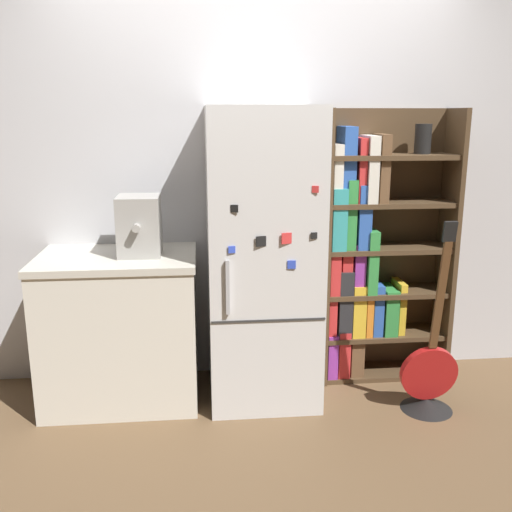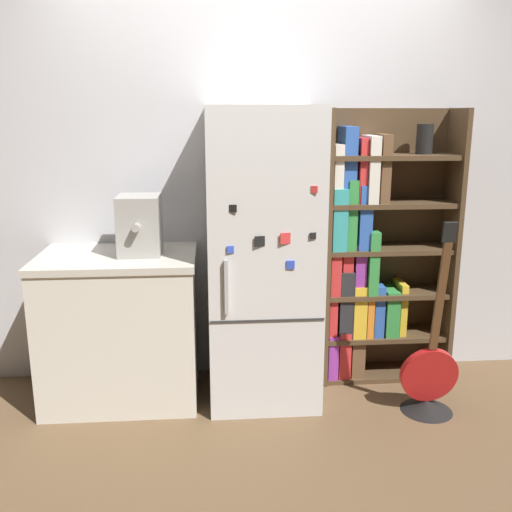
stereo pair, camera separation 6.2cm
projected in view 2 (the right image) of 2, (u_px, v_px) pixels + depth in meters
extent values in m
plane|color=brown|center=(264.00, 400.00, 3.46)|extent=(16.00, 16.00, 0.00)
cube|color=silver|center=(257.00, 178.00, 3.61)|extent=(8.00, 0.05, 2.60)
cube|color=silver|center=(262.00, 257.00, 3.37)|extent=(0.64, 0.66, 1.74)
cube|color=#333333|center=(268.00, 321.00, 3.11)|extent=(0.63, 0.01, 0.01)
cube|color=#B2B2B7|center=(226.00, 287.00, 3.04)|extent=(0.02, 0.02, 0.30)
cube|color=black|center=(260.00, 241.00, 3.00)|extent=(0.06, 0.02, 0.06)
cube|color=blue|center=(230.00, 250.00, 3.00)|extent=(0.04, 0.01, 0.04)
cube|color=blue|center=(290.00, 265.00, 3.04)|extent=(0.04, 0.01, 0.04)
cube|color=red|center=(314.00, 189.00, 2.96)|extent=(0.04, 0.02, 0.04)
cube|color=black|center=(313.00, 236.00, 3.02)|extent=(0.03, 0.01, 0.03)
cube|color=red|center=(285.00, 238.00, 3.01)|extent=(0.06, 0.02, 0.06)
cube|color=black|center=(233.00, 209.00, 2.95)|extent=(0.04, 0.02, 0.04)
cube|color=#4C3823|center=(324.00, 250.00, 3.57)|extent=(0.03, 0.31, 1.73)
cube|color=#4C3823|center=(449.00, 248.00, 3.63)|extent=(0.03, 0.31, 1.73)
cube|color=#4C3823|center=(381.00, 244.00, 3.74)|extent=(0.84, 0.03, 1.73)
cube|color=#4C3823|center=(380.00, 372.00, 3.81)|extent=(0.78, 0.28, 0.03)
cube|color=#4C3823|center=(382.00, 334.00, 3.74)|extent=(0.78, 0.28, 0.03)
cube|color=#4C3823|center=(385.00, 292.00, 3.67)|extent=(0.78, 0.28, 0.03)
cube|color=#4C3823|center=(387.00, 249.00, 3.60)|extent=(0.78, 0.28, 0.03)
cube|color=#4C3823|center=(390.00, 204.00, 3.53)|extent=(0.78, 0.28, 0.03)
cube|color=#4C3823|center=(392.00, 157.00, 3.46)|extent=(0.78, 0.28, 0.03)
cube|color=purple|center=(330.00, 352.00, 3.73)|extent=(0.06, 0.24, 0.29)
cube|color=red|center=(341.00, 349.00, 3.75)|extent=(0.08, 0.25, 0.31)
cube|color=brown|center=(355.00, 342.00, 3.74)|extent=(0.08, 0.22, 0.41)
cube|color=red|center=(330.00, 310.00, 3.67)|extent=(0.05, 0.22, 0.32)
cube|color=#262628|center=(343.00, 302.00, 3.66)|extent=(0.09, 0.23, 0.44)
cube|color=gold|center=(356.00, 308.00, 3.68)|extent=(0.08, 0.23, 0.34)
cube|color=orange|center=(366.00, 308.00, 3.69)|extent=(0.04, 0.24, 0.33)
cube|color=#2D59B2|center=(376.00, 308.00, 3.69)|extent=(0.06, 0.21, 0.34)
cube|color=#338C3F|center=(388.00, 310.00, 3.70)|extent=(0.08, 0.23, 0.30)
cube|color=gold|center=(399.00, 307.00, 3.71)|extent=(0.04, 0.20, 0.34)
cube|color=red|center=(332.00, 267.00, 3.61)|extent=(0.06, 0.25, 0.31)
cube|color=red|center=(345.00, 268.00, 3.61)|extent=(0.06, 0.21, 0.30)
cube|color=purple|center=(357.00, 267.00, 3.62)|extent=(0.07, 0.22, 0.32)
cube|color=#338C3F|center=(369.00, 260.00, 3.61)|extent=(0.06, 0.26, 0.40)
cube|color=teal|center=(336.00, 218.00, 3.52)|extent=(0.09, 0.26, 0.38)
cube|color=#338C3F|center=(349.00, 213.00, 3.53)|extent=(0.06, 0.24, 0.43)
cube|color=#2D59B2|center=(362.00, 216.00, 3.53)|extent=(0.08, 0.23, 0.40)
cube|color=silver|center=(335.00, 173.00, 3.46)|extent=(0.06, 0.26, 0.35)
cube|color=#2D59B2|center=(347.00, 164.00, 3.46)|extent=(0.08, 0.23, 0.45)
cube|color=red|center=(360.00, 170.00, 3.46)|extent=(0.05, 0.22, 0.39)
cube|color=silver|center=(370.00, 169.00, 3.46)|extent=(0.06, 0.25, 0.40)
cube|color=brown|center=(381.00, 168.00, 3.48)|extent=(0.06, 0.23, 0.41)
cylinder|color=black|center=(425.00, 139.00, 3.45)|extent=(0.10, 0.10, 0.18)
cube|color=silver|center=(121.00, 330.00, 3.43)|extent=(0.89, 0.63, 0.86)
cube|color=beige|center=(117.00, 258.00, 3.32)|extent=(0.91, 0.65, 0.04)
cube|color=#A5A39E|center=(140.00, 225.00, 3.29)|extent=(0.24, 0.26, 0.34)
cylinder|color=#A5A39E|center=(136.00, 228.00, 3.13)|extent=(0.04, 0.06, 0.04)
cone|color=black|center=(426.00, 406.00, 3.34)|extent=(0.30, 0.30, 0.06)
cylinder|color=#B21919|center=(429.00, 375.00, 3.29)|extent=(0.34, 0.09, 0.34)
cube|color=brown|center=(440.00, 297.00, 3.10)|extent=(0.04, 0.11, 0.64)
cube|color=black|center=(450.00, 232.00, 2.96)|extent=(0.07, 0.04, 0.11)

